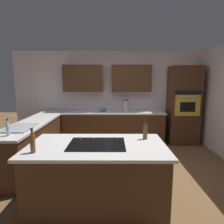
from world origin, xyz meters
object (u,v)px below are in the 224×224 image
(blender, at_px, (126,107))
(wall_oven, at_px, (183,106))
(cooktop, at_px, (97,144))
(second_bottle, at_px, (145,131))
(dish_soap_bottle, at_px, (8,129))
(sink_unit, at_px, (19,127))
(mixing_bowl, at_px, (103,109))
(oil_bottle, at_px, (33,143))

(blender, bearing_deg, wall_oven, 178.50)
(wall_oven, bearing_deg, blender, -1.50)
(cooktop, bearing_deg, second_bottle, -160.79)
(dish_soap_bottle, height_order, second_bottle, second_bottle)
(sink_unit, xyz_separation_m, blender, (-2.08, -1.94, 0.12))
(cooktop, height_order, mixing_bowl, mixing_bowl)
(blender, relative_size, dish_soap_bottle, 1.23)
(sink_unit, xyz_separation_m, mixing_bowl, (-1.43, -1.94, 0.04))
(mixing_bowl, bearing_deg, dish_soap_bottle, 60.44)
(mixing_bowl, bearing_deg, sink_unit, 53.57)
(blender, distance_m, second_bottle, 2.58)
(second_bottle, bearing_deg, cooktop, 19.21)
(sink_unit, height_order, cooktop, sink_unit)
(wall_oven, relative_size, oil_bottle, 7.05)
(sink_unit, relative_size, blender, 2.11)
(blender, relative_size, second_bottle, 1.14)
(wall_oven, distance_m, cooktop, 3.54)
(dish_soap_bottle, bearing_deg, cooktop, 164.19)
(oil_bottle, distance_m, second_bottle, 1.55)
(wall_oven, relative_size, second_bottle, 7.42)
(wall_oven, distance_m, second_bottle, 2.94)
(cooktop, distance_m, second_bottle, 0.75)
(wall_oven, relative_size, dish_soap_bottle, 7.97)
(cooktop, relative_size, dish_soap_bottle, 2.81)
(cooktop, bearing_deg, wall_oven, -128.14)
(dish_soap_bottle, bearing_deg, mixing_bowl, -119.56)
(sink_unit, xyz_separation_m, cooktop, (-1.50, 0.89, -0.01))
(dish_soap_bottle, bearing_deg, sink_unit, -83.05)
(blender, bearing_deg, oil_bottle, 66.96)
(wall_oven, xyz_separation_m, oil_bottle, (2.93, 3.09, -0.05))
(blender, relative_size, mixing_bowl, 1.51)
(wall_oven, height_order, second_bottle, wall_oven)
(sink_unit, relative_size, mixing_bowl, 3.20)
(second_bottle, bearing_deg, wall_oven, -120.35)
(wall_oven, relative_size, blender, 6.50)
(dish_soap_bottle, bearing_deg, second_bottle, 175.61)
(cooktop, bearing_deg, oil_bottle, 22.34)
(cooktop, height_order, second_bottle, second_bottle)
(wall_oven, xyz_separation_m, second_bottle, (1.49, 2.54, -0.06))
(wall_oven, bearing_deg, mixing_bowl, -1.06)
(sink_unit, height_order, second_bottle, second_bottle)
(oil_bottle, bearing_deg, sink_unit, -57.95)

